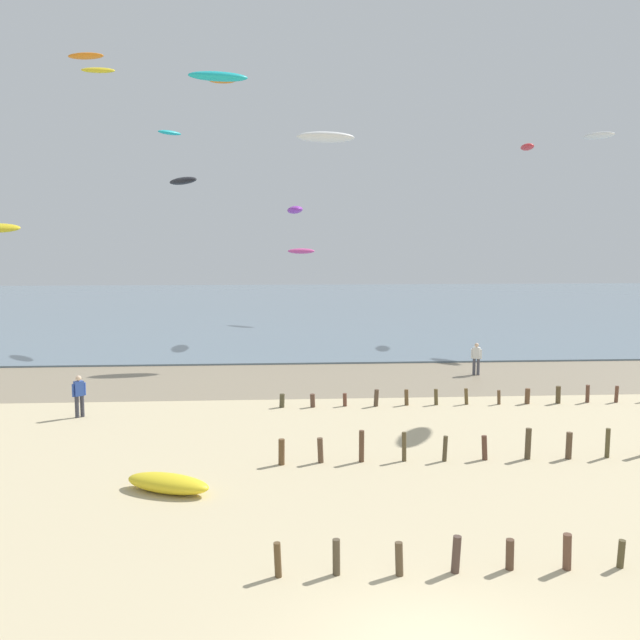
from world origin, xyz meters
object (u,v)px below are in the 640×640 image
object	(u,v)px
kite_aloft_1	(295,210)
kite_aloft_13	(527,147)
kite_aloft_11	(301,251)
grounded_kite	(168,483)
kite_aloft_6	(183,181)
kite_aloft_0	(170,133)
person_mid_beach	(476,358)
kite_aloft_7	(98,70)
kite_aloft_10	(218,76)
kite_aloft_9	(86,56)
kite_aloft_2	(326,137)
person_by_waterline	(79,395)
kite_aloft_3	(598,136)
kite_aloft_12	(222,80)

from	to	relation	value
kite_aloft_1	kite_aloft_13	world-z (taller)	kite_aloft_13
kite_aloft_11	grounded_kite	bearing A→B (deg)	-59.71
kite_aloft_6	kite_aloft_0	bearing A→B (deg)	154.13
kite_aloft_6	kite_aloft_13	distance (m)	24.98
kite_aloft_6	kite_aloft_11	bearing A→B (deg)	106.37
kite_aloft_0	kite_aloft_11	distance (m)	14.26
person_mid_beach	kite_aloft_11	bearing A→B (deg)	109.65
kite_aloft_11	kite_aloft_1	bearing A→B (deg)	-56.73
grounded_kite	kite_aloft_7	xyz separation A→B (m)	(-9.25, 31.83, 18.70)
kite_aloft_13	kite_aloft_11	bearing A→B (deg)	70.08
kite_aloft_7	kite_aloft_10	xyz separation A→B (m)	(9.47, -14.24, -3.52)
kite_aloft_1	kite_aloft_7	size ratio (longest dim) A/B	1.40
kite_aloft_9	kite_aloft_1	bearing A→B (deg)	-154.15
kite_aloft_13	kite_aloft_0	bearing A→B (deg)	86.81
kite_aloft_2	person_mid_beach	bearing A→B (deg)	128.34
kite_aloft_2	kite_aloft_9	size ratio (longest dim) A/B	1.56
person_by_waterline	kite_aloft_6	distance (m)	21.66
kite_aloft_3	kite_aloft_9	world-z (taller)	kite_aloft_9
person_by_waterline	grounded_kite	bearing A→B (deg)	-60.78
kite_aloft_10	kite_aloft_11	world-z (taller)	kite_aloft_10
kite_aloft_6	kite_aloft_10	bearing A→B (deg)	-21.70
kite_aloft_12	grounded_kite	bearing A→B (deg)	91.12
grounded_kite	kite_aloft_7	size ratio (longest dim) A/B	1.11
kite_aloft_11	kite_aloft_0	bearing A→B (deg)	-123.80
person_mid_beach	kite_aloft_2	size ratio (longest dim) A/B	0.48
kite_aloft_0	kite_aloft_1	bearing A→B (deg)	103.00
kite_aloft_10	kite_aloft_11	size ratio (longest dim) A/B	1.11
person_by_waterline	kite_aloft_1	world-z (taller)	kite_aloft_1
kite_aloft_1	kite_aloft_3	bearing A→B (deg)	76.28
kite_aloft_0	kite_aloft_9	distance (m)	11.22
kite_aloft_1	kite_aloft_10	distance (m)	14.52
grounded_kite	kite_aloft_13	size ratio (longest dim) A/B	1.03
person_mid_beach	kite_aloft_7	distance (m)	33.05
kite_aloft_6	kite_aloft_3	bearing A→B (deg)	48.39
kite_aloft_9	person_mid_beach	bearing A→B (deg)	165.62
grounded_kite	kite_aloft_0	distance (m)	39.75
kite_aloft_11	kite_aloft_7	bearing A→B (deg)	-113.31
person_mid_beach	kite_aloft_0	distance (m)	31.08
kite_aloft_10	kite_aloft_13	size ratio (longest dim) A/B	1.21
person_by_waterline	grounded_kite	world-z (taller)	person_by_waterline
kite_aloft_7	kite_aloft_12	distance (m)	8.97
person_by_waterline	kite_aloft_2	size ratio (longest dim) A/B	0.48
kite_aloft_0	kite_aloft_6	world-z (taller)	kite_aloft_0
kite_aloft_0	kite_aloft_7	distance (m)	7.14
person_by_waterline	kite_aloft_10	size ratio (longest dim) A/B	0.56
kite_aloft_6	kite_aloft_12	size ratio (longest dim) A/B	1.41
person_mid_beach	kite_aloft_3	bearing A→B (deg)	43.33
kite_aloft_12	kite_aloft_1	bearing A→B (deg)	137.07
person_by_waterline	kite_aloft_2	xyz separation A→B (m)	(11.03, 14.85, 12.38)
person_mid_beach	person_by_waterline	xyz separation A→B (m)	(-18.51, -7.62, 0.00)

